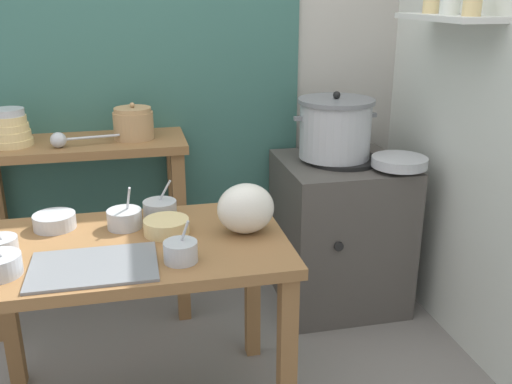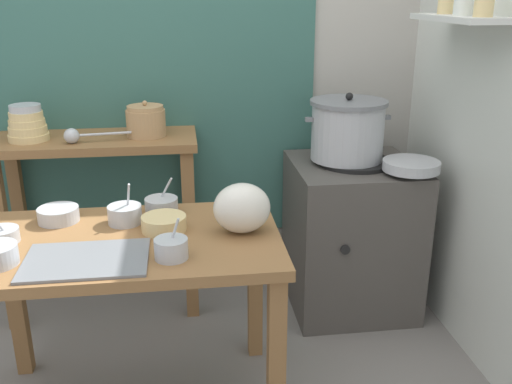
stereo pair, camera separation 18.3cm
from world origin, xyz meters
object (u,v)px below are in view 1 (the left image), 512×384
(serving_tray, at_px, (94,266))
(prep_bowl_0, at_px, (124,218))
(ladle, at_px, (61,140))
(prep_bowl_4, at_px, (166,226))
(plastic_bag, at_px, (246,208))
(bowl_stack_enamel, at_px, (10,129))
(stove_block, at_px, (339,231))
(back_shelf_table, at_px, (85,186))
(steamer_pot, at_px, (335,128))
(prep_bowl_2, at_px, (160,208))
(wide_pan, at_px, (399,162))
(prep_table, at_px, (132,271))
(prep_bowl_3, at_px, (54,221))
(clay_pot, at_px, (133,123))
(prep_bowl_6, at_px, (181,251))

(serving_tray, xyz_separation_m, prep_bowl_0, (0.10, 0.32, 0.03))
(ladle, height_order, prep_bowl_4, ladle)
(plastic_bag, bearing_deg, bowl_stack_enamel, 139.43)
(stove_block, distance_m, prep_bowl_0, 1.24)
(plastic_bag, height_order, prep_bowl_4, plastic_bag)
(back_shelf_table, distance_m, prep_bowl_0, 0.68)
(serving_tray, bearing_deg, prep_bowl_4, 42.33)
(steamer_pot, height_order, prep_bowl_2, steamer_pot)
(prep_bowl_2, xyz_separation_m, prep_bowl_4, (0.01, -0.17, -0.01))
(wide_pan, bearing_deg, bowl_stack_enamel, 169.67)
(bowl_stack_enamel, bearing_deg, wide_pan, -10.33)
(prep_table, relative_size, stove_block, 1.41)
(serving_tray, xyz_separation_m, prep_bowl_2, (0.24, 0.40, 0.03))
(bowl_stack_enamel, xyz_separation_m, prep_bowl_2, (0.61, -0.55, -0.22))
(steamer_pot, bearing_deg, prep_bowl_4, -144.11)
(serving_tray, xyz_separation_m, plastic_bag, (0.53, 0.17, 0.09))
(bowl_stack_enamel, distance_m, prep_bowl_3, 0.66)
(ladle, xyz_separation_m, plastic_bag, (0.69, -0.69, -0.12))
(plastic_bag, bearing_deg, wide_pan, 29.08)
(bowl_stack_enamel, distance_m, plastic_bag, 1.21)
(clay_pot, xyz_separation_m, prep_bowl_4, (0.09, -0.74, -0.22))
(bowl_stack_enamel, relative_size, ladle, 0.61)
(stove_block, distance_m, bowl_stack_enamel, 1.65)
(back_shelf_table, relative_size, prep_bowl_4, 5.82)
(prep_bowl_0, xyz_separation_m, prep_bowl_2, (0.14, 0.08, -0.00))
(prep_bowl_3, bearing_deg, prep_bowl_6, -41.42)
(serving_tray, distance_m, plastic_bag, 0.57)
(stove_block, relative_size, bowl_stack_enamel, 4.26)
(serving_tray, bearing_deg, ladle, 100.14)
(prep_bowl_3, height_order, prep_bowl_4, same)
(ladle, relative_size, serving_tray, 0.75)
(plastic_bag, height_order, prep_bowl_0, plastic_bag)
(bowl_stack_enamel, distance_m, serving_tray, 1.05)
(wide_pan, bearing_deg, prep_bowl_0, -165.80)
(back_shelf_table, bearing_deg, clay_pot, 0.00)
(prep_table, height_order, wide_pan, wide_pan)
(prep_table, xyz_separation_m, prep_bowl_2, (0.12, 0.23, 0.15))
(bowl_stack_enamel, height_order, prep_bowl_2, bowl_stack_enamel)
(clay_pot, height_order, wide_pan, clay_pot)
(wide_pan, bearing_deg, ladle, 171.24)
(clay_pot, distance_m, ladle, 0.33)
(serving_tray, xyz_separation_m, wide_pan, (1.36, 0.63, 0.08))
(prep_bowl_6, bearing_deg, back_shelf_table, 110.26)
(steamer_pot, distance_m, bowl_stack_enamel, 1.50)
(serving_tray, height_order, prep_bowl_0, prep_bowl_0)
(stove_block, relative_size, wide_pan, 3.00)
(back_shelf_table, xyz_separation_m, prep_bowl_3, (-0.07, -0.60, 0.07))
(prep_bowl_0, bearing_deg, wide_pan, 14.20)
(clay_pot, relative_size, plastic_bag, 0.89)
(wide_pan, distance_m, prep_bowl_3, 1.54)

